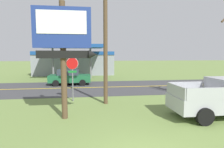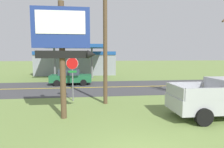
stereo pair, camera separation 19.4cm
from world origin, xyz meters
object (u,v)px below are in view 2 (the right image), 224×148
object	(u,v)px
motel_sign	(63,41)
gas_station	(76,62)
pickup_silver_parked_on_lawn	(224,98)
stop_sign	(72,71)
utility_pole	(105,30)
car_green_near_lane	(71,77)

from	to	relation	value
motel_sign	gas_station	world-z (taller)	motel_sign
gas_station	pickup_silver_parked_on_lawn	distance (m)	23.88
motel_sign	stop_sign	world-z (taller)	motel_sign
utility_pole	pickup_silver_parked_on_lawn	world-z (taller)	utility_pole
gas_station	car_green_near_lane	distance (m)	10.92
pickup_silver_parked_on_lawn	stop_sign	bearing A→B (deg)	151.20
stop_sign	motel_sign	bearing A→B (deg)	-91.27
motel_sign	utility_pole	distance (m)	3.56
car_green_near_lane	stop_sign	bearing A→B (deg)	-83.30
motel_sign	utility_pole	bearing A→B (deg)	50.36
pickup_silver_parked_on_lawn	motel_sign	bearing A→B (deg)	175.16
pickup_silver_parked_on_lawn	car_green_near_lane	xyz separation A→B (m)	(-8.61, 11.34, -0.13)
car_green_near_lane	utility_pole	bearing A→B (deg)	-69.73
stop_sign	utility_pole	bearing A→B (deg)	-24.00
utility_pole	gas_station	distance (m)	19.31
stop_sign	pickup_silver_parked_on_lawn	size ratio (longest dim) A/B	0.57
stop_sign	pickup_silver_parked_on_lawn	bearing A→B (deg)	-28.80
motel_sign	stop_sign	bearing A→B (deg)	88.73
motel_sign	utility_pole	size ratio (longest dim) A/B	0.65
stop_sign	utility_pole	size ratio (longest dim) A/B	0.34
utility_pole	pickup_silver_parked_on_lawn	distance (m)	7.51
motel_sign	pickup_silver_parked_on_lawn	xyz separation A→B (m)	(7.87, -0.67, -2.82)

